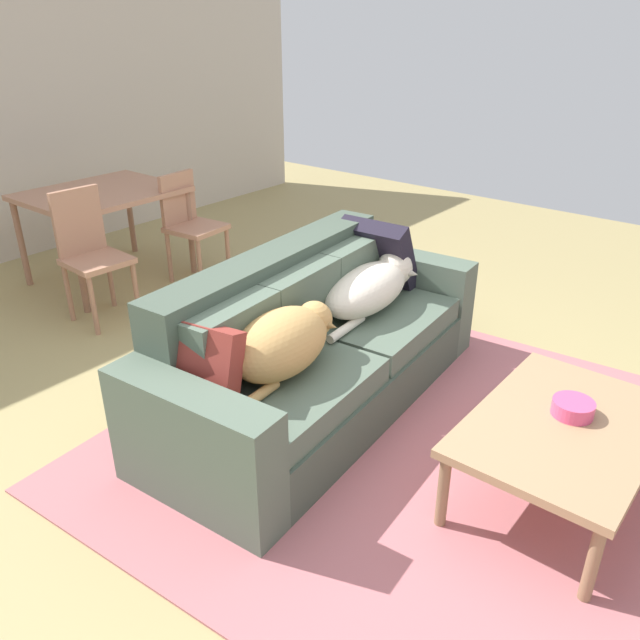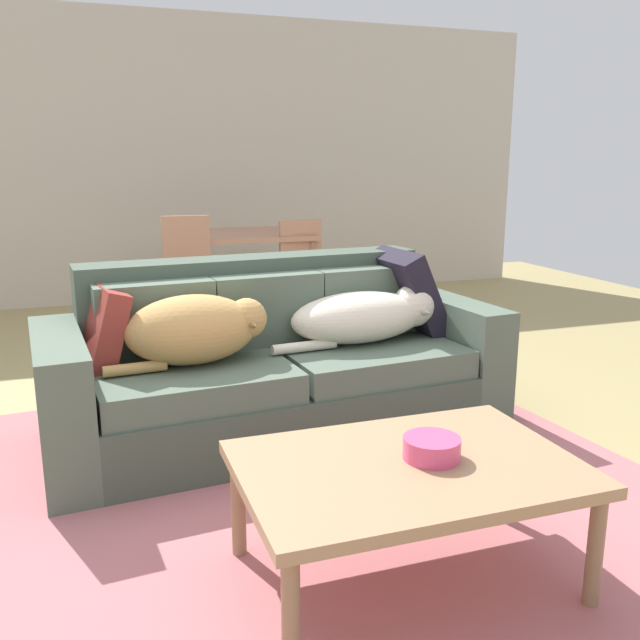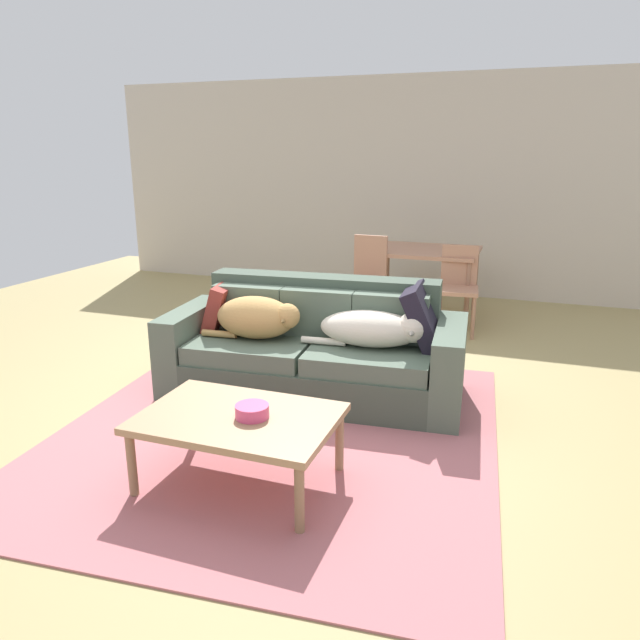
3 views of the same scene
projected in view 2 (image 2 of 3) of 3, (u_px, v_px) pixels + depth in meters
The scene contains 13 objects.
ground_plane at pixel (245, 463), 3.10m from camera, with size 10.00×10.00×0.00m, color tan.
back_partition at pixel (147, 160), 6.47m from camera, with size 8.00×0.12×2.70m, color beige.
area_rug at pixel (325, 495), 2.79m from camera, with size 2.81×3.02×0.01m, color #B8686D.
couch at pixel (274, 367), 3.41m from camera, with size 2.29×1.08×0.86m.
dog_on_left_cushion at pixel (197, 329), 3.09m from camera, with size 0.75×0.41×0.32m.
dog_on_right_cushion at pixel (367, 316), 3.47m from camera, with size 0.91×0.40×0.28m.
throw_pillow_by_left_arm at pixel (103, 328), 3.08m from camera, with size 0.11×0.37×0.37m, color maroon.
throw_pillow_by_right_arm at pixel (408, 292), 3.70m from camera, with size 0.12×0.46×0.46m, color black.
coffee_table at pixel (407, 475), 2.15m from camera, with size 1.06×0.73×0.42m.
bowl_on_coffee_table at pixel (432, 448), 2.16m from camera, with size 0.18×0.18×0.07m, color #EA4C7F.
dining_table at pixel (238, 241), 5.76m from camera, with size 1.15×0.94×0.75m.
dining_chair_near_left at pixel (189, 273), 5.11m from camera, with size 0.42×0.42×0.94m.
dining_chair_near_right at pixel (306, 269), 5.45m from camera, with size 0.44×0.44×0.88m.
Camera 2 is at (-0.61, -2.82, 1.34)m, focal length 38.13 mm.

